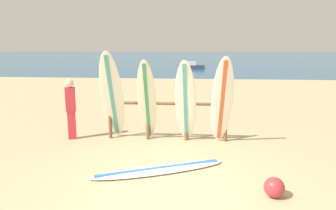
# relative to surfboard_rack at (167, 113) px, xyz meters

# --- Properties ---
(ground_plane) EXTENTS (120.00, 120.00, 0.00)m
(ground_plane) POSITION_rel_surfboard_rack_xyz_m (0.30, -2.94, -0.72)
(ground_plane) COLOR tan
(ocean_water) EXTENTS (120.00, 80.00, 0.01)m
(ocean_water) POSITION_rel_surfboard_rack_xyz_m (0.30, 55.06, -0.71)
(ocean_water) COLOR #1E5984
(ocean_water) RESTS_ON ground
(surfboard_rack) EXTENTS (3.18, 0.09, 1.13)m
(surfboard_rack) POSITION_rel_surfboard_rack_xyz_m (0.00, 0.00, 0.00)
(surfboard_rack) COLOR brown
(surfboard_rack) RESTS_ON ground
(surfboard_leaning_far_left) EXTENTS (0.60, 1.08, 2.38)m
(surfboard_leaning_far_left) POSITION_rel_surfboard_rack_xyz_m (-1.39, -0.25, 0.47)
(surfboard_leaning_far_left) COLOR white
(surfboard_leaning_far_left) RESTS_ON ground
(surfboard_leaning_left) EXTENTS (0.49, 0.95, 2.17)m
(surfboard_leaning_left) POSITION_rel_surfboard_rack_xyz_m (-0.49, -0.27, 0.37)
(surfboard_leaning_left) COLOR silver
(surfboard_leaning_left) RESTS_ON ground
(surfboard_leaning_center_left) EXTENTS (0.60, 0.87, 2.17)m
(surfboard_leaning_center_left) POSITION_rel_surfboard_rack_xyz_m (0.50, -0.30, 0.37)
(surfboard_leaning_center_left) COLOR white
(surfboard_leaning_center_left) RESTS_ON ground
(surfboard_leaning_center) EXTENTS (0.59, 0.93, 2.27)m
(surfboard_leaning_center) POSITION_rel_surfboard_rack_xyz_m (1.40, -0.38, 0.42)
(surfboard_leaning_center) COLOR white
(surfboard_leaning_center) RESTS_ON ground
(surfboard_lying_on_sand) EXTENTS (2.77, 1.64, 0.08)m
(surfboard_lying_on_sand) POSITION_rel_surfboard_rack_xyz_m (0.04, -2.12, -0.68)
(surfboard_lying_on_sand) COLOR white
(surfboard_lying_on_sand) RESTS_ON ground
(beachgoer_standing) EXTENTS (0.30, 0.25, 1.62)m
(beachgoer_standing) POSITION_rel_surfboard_rack_xyz_m (-2.55, -0.16, 0.18)
(beachgoer_standing) COLOR #D8333F
(beachgoer_standing) RESTS_ON ground
(small_boat_offshore) EXTENTS (2.75, 1.14, 0.71)m
(small_boat_offshore) POSITION_rel_surfboard_rack_xyz_m (0.23, 24.81, -0.46)
(small_boat_offshore) COLOR #333842
(small_boat_offshore) RESTS_ON ocean_water
(beach_ball) EXTENTS (0.34, 0.34, 0.34)m
(beach_ball) POSITION_rel_surfboard_rack_xyz_m (2.08, -3.05, -0.54)
(beach_ball) COLOR #B73338
(beach_ball) RESTS_ON ground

